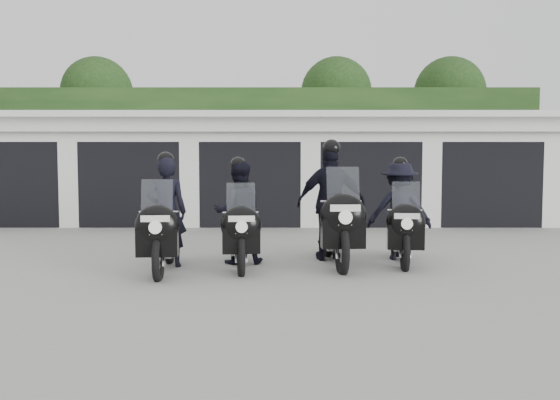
{
  "coord_description": "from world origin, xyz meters",
  "views": [
    {
      "loc": [
        0.77,
        -9.71,
        1.77
      ],
      "look_at": [
        0.77,
        0.6,
        1.05
      ],
      "focal_mm": 38.0,
      "sensor_mm": 36.0,
      "label": 1
    }
  ],
  "objects_px": {
    "police_bike_a": "(164,222)",
    "police_bike_c": "(333,209)",
    "police_bike_b": "(239,218)",
    "police_bike_d": "(400,215)"
  },
  "relations": [
    {
      "from": "police_bike_a",
      "to": "police_bike_b",
      "type": "bearing_deg",
      "value": 16.77
    },
    {
      "from": "police_bike_b",
      "to": "police_bike_c",
      "type": "relative_size",
      "value": 0.85
    },
    {
      "from": "police_bike_a",
      "to": "police_bike_d",
      "type": "relative_size",
      "value": 1.05
    },
    {
      "from": "police_bike_a",
      "to": "police_bike_b",
      "type": "distance_m",
      "value": 1.23
    },
    {
      "from": "police_bike_a",
      "to": "police_bike_b",
      "type": "xyz_separation_m",
      "value": [
        1.15,
        0.44,
        0.01
      ]
    },
    {
      "from": "police_bike_a",
      "to": "police_bike_c",
      "type": "distance_m",
      "value": 2.84
    },
    {
      "from": "police_bike_b",
      "to": "police_bike_d",
      "type": "distance_m",
      "value": 2.79
    },
    {
      "from": "police_bike_a",
      "to": "police_bike_c",
      "type": "bearing_deg",
      "value": 11.15
    },
    {
      "from": "police_bike_b",
      "to": "police_bike_d",
      "type": "bearing_deg",
      "value": 2.31
    },
    {
      "from": "police_bike_b",
      "to": "police_bike_a",
      "type": "bearing_deg",
      "value": -165.36
    }
  ]
}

